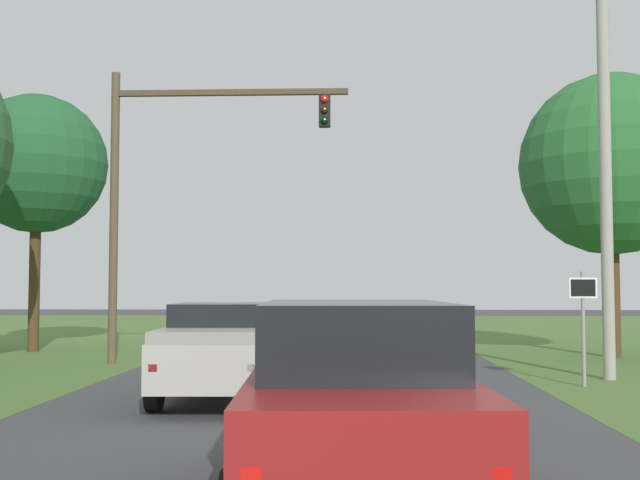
{
  "coord_description": "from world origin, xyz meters",
  "views": [
    {
      "loc": [
        0.88,
        -2.92,
        2.15
      ],
      "look_at": [
        0.06,
        17.4,
        3.32
      ],
      "focal_mm": 45.01,
      "sensor_mm": 36.0,
      "label": 1
    }
  ],
  "objects_px": {
    "red_suv_near": "(357,400)",
    "keep_moving_sign": "(583,313)",
    "pickup_truck_lead": "(222,349)",
    "traffic_light": "(172,173)",
    "oak_tree_right": "(611,165)",
    "extra_tree_1": "(37,164)",
    "utility_pole_right": "(605,162)"
  },
  "relations": [
    {
      "from": "red_suv_near",
      "to": "utility_pole_right",
      "type": "height_order",
      "value": "utility_pole_right"
    },
    {
      "from": "keep_moving_sign",
      "to": "extra_tree_1",
      "type": "height_order",
      "value": "extra_tree_1"
    },
    {
      "from": "traffic_light",
      "to": "keep_moving_sign",
      "type": "xyz_separation_m",
      "value": [
        10.0,
        -4.79,
        -3.75
      ]
    },
    {
      "from": "pickup_truck_lead",
      "to": "traffic_light",
      "type": "height_order",
      "value": "traffic_light"
    },
    {
      "from": "extra_tree_1",
      "to": "oak_tree_right",
      "type": "bearing_deg",
      "value": -4.58
    },
    {
      "from": "traffic_light",
      "to": "oak_tree_right",
      "type": "relative_size",
      "value": 0.95
    },
    {
      "from": "red_suv_near",
      "to": "keep_moving_sign",
      "type": "relative_size",
      "value": 1.99
    },
    {
      "from": "oak_tree_right",
      "to": "extra_tree_1",
      "type": "height_order",
      "value": "oak_tree_right"
    },
    {
      "from": "pickup_truck_lead",
      "to": "utility_pole_right",
      "type": "distance_m",
      "value": 9.98
    },
    {
      "from": "red_suv_near",
      "to": "oak_tree_right",
      "type": "height_order",
      "value": "oak_tree_right"
    },
    {
      "from": "red_suv_near",
      "to": "traffic_light",
      "type": "xyz_separation_m",
      "value": [
        -5.11,
        14.29,
        4.29
      ]
    },
    {
      "from": "extra_tree_1",
      "to": "traffic_light",
      "type": "bearing_deg",
      "value": -35.3
    },
    {
      "from": "oak_tree_right",
      "to": "pickup_truck_lead",
      "type": "bearing_deg",
      "value": -138.14
    },
    {
      "from": "extra_tree_1",
      "to": "keep_moving_sign",
      "type": "bearing_deg",
      "value": -29.19
    },
    {
      "from": "red_suv_near",
      "to": "pickup_truck_lead",
      "type": "bearing_deg",
      "value": 108.98
    },
    {
      "from": "traffic_light",
      "to": "pickup_truck_lead",
      "type": "bearing_deg",
      "value": -69.6
    },
    {
      "from": "traffic_light",
      "to": "extra_tree_1",
      "type": "height_order",
      "value": "extra_tree_1"
    },
    {
      "from": "keep_moving_sign",
      "to": "utility_pole_right",
      "type": "xyz_separation_m",
      "value": [
        0.96,
        1.37,
        3.47
      ]
    },
    {
      "from": "red_suv_near",
      "to": "oak_tree_right",
      "type": "bearing_deg",
      "value": 64.75
    },
    {
      "from": "pickup_truck_lead",
      "to": "extra_tree_1",
      "type": "relative_size",
      "value": 0.64
    },
    {
      "from": "extra_tree_1",
      "to": "utility_pole_right",
      "type": "bearing_deg",
      "value": -23.85
    },
    {
      "from": "pickup_truck_lead",
      "to": "extra_tree_1",
      "type": "distance_m",
      "value": 14.38
    },
    {
      "from": "pickup_truck_lead",
      "to": "red_suv_near",
      "type": "bearing_deg",
      "value": -71.02
    },
    {
      "from": "keep_moving_sign",
      "to": "oak_tree_right",
      "type": "relative_size",
      "value": 0.29
    },
    {
      "from": "pickup_truck_lead",
      "to": "utility_pole_right",
      "type": "height_order",
      "value": "utility_pole_right"
    },
    {
      "from": "pickup_truck_lead",
      "to": "traffic_light",
      "type": "xyz_separation_m",
      "value": [
        -2.58,
        6.95,
        4.38
      ]
    },
    {
      "from": "oak_tree_right",
      "to": "extra_tree_1",
      "type": "bearing_deg",
      "value": 175.42
    },
    {
      "from": "pickup_truck_lead",
      "to": "traffic_light",
      "type": "relative_size",
      "value": 0.66
    },
    {
      "from": "utility_pole_right",
      "to": "extra_tree_1",
      "type": "height_order",
      "value": "utility_pole_right"
    },
    {
      "from": "red_suv_near",
      "to": "keep_moving_sign",
      "type": "bearing_deg",
      "value": 62.75
    },
    {
      "from": "red_suv_near",
      "to": "oak_tree_right",
      "type": "xyz_separation_m",
      "value": [
        7.85,
        16.63,
        4.8
      ]
    },
    {
      "from": "red_suv_near",
      "to": "oak_tree_right",
      "type": "distance_m",
      "value": 19.01
    }
  ]
}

